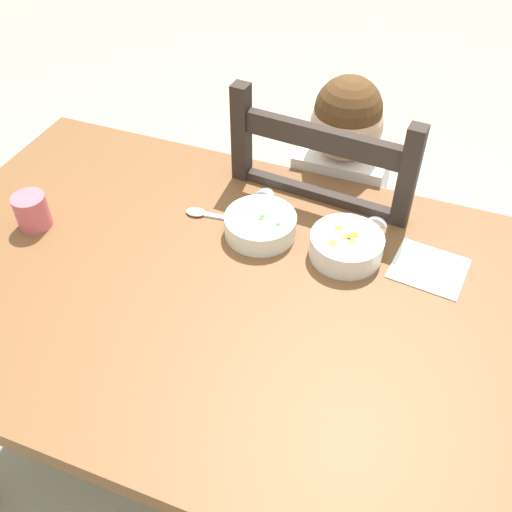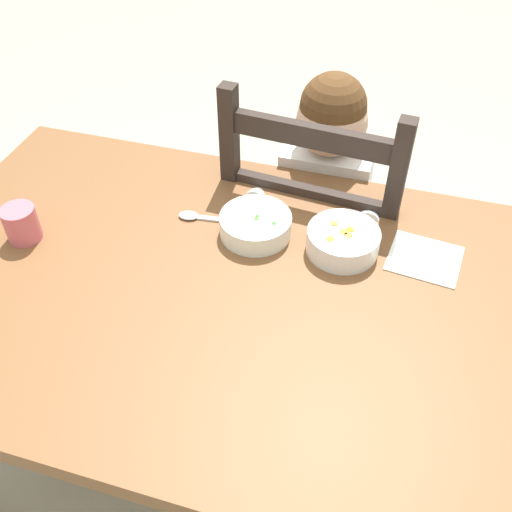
{
  "view_description": "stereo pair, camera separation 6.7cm",
  "coord_description": "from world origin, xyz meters",
  "views": [
    {
      "loc": [
        0.35,
        -0.7,
        1.56
      ],
      "look_at": [
        0.06,
        0.05,
        0.79
      ],
      "focal_mm": 41.03,
      "sensor_mm": 36.0,
      "label": 1
    },
    {
      "loc": [
        0.28,
        -0.72,
        1.56
      ],
      "look_at": [
        0.06,
        0.05,
        0.79
      ],
      "focal_mm": 41.03,
      "sensor_mm": 36.0,
      "label": 2
    }
  ],
  "objects": [
    {
      "name": "dining_table",
      "position": [
        0.0,
        0.0,
        0.63
      ],
      "size": [
        1.3,
        0.83,
        0.74
      ],
      "color": "brown",
      "rests_on": "ground"
    },
    {
      "name": "bowl_of_peas",
      "position": [
        0.02,
        0.17,
        0.76
      ],
      "size": [
        0.15,
        0.15,
        0.05
      ],
      "color": "white",
      "rests_on": "dining_table"
    },
    {
      "name": "bowl_of_carrots",
      "position": [
        0.21,
        0.17,
        0.76
      ],
      "size": [
        0.15,
        0.15,
        0.05
      ],
      "color": "white",
      "rests_on": "dining_table"
    },
    {
      "name": "ground_plane",
      "position": [
        0.0,
        0.0,
        0.0
      ],
      "size": [
        8.0,
        8.0,
        0.0
      ],
      "primitive_type": "plane",
      "color": "gray"
    },
    {
      "name": "drinking_cup",
      "position": [
        -0.44,
        0.02,
        0.78
      ],
      "size": [
        0.07,
        0.07,
        0.08
      ],
      "primitive_type": "cylinder",
      "color": "#CE5E6C",
      "rests_on": "dining_table"
    },
    {
      "name": "spoon",
      "position": [
        -0.11,
        0.18,
        0.74
      ],
      "size": [
        0.14,
        0.04,
        0.01
      ],
      "color": "silver",
      "rests_on": "dining_table"
    },
    {
      "name": "child_figure",
      "position": [
        0.11,
        0.46,
        0.63
      ],
      "size": [
        0.32,
        0.31,
        0.96
      ],
      "color": "white",
      "rests_on": "ground"
    },
    {
      "name": "paper_napkin",
      "position": [
        0.37,
        0.19,
        0.74
      ],
      "size": [
        0.15,
        0.14,
        0.0
      ],
      "primitive_type": "cube",
      "rotation": [
        0.0,
        0.0,
        -0.11
      ],
      "color": "white",
      "rests_on": "dining_table"
    },
    {
      "name": "dining_chair",
      "position": [
        0.11,
        0.46,
        0.46
      ],
      "size": [
        0.45,
        0.45,
        0.97
      ],
      "color": "#2B221D",
      "rests_on": "ground"
    }
  ]
}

